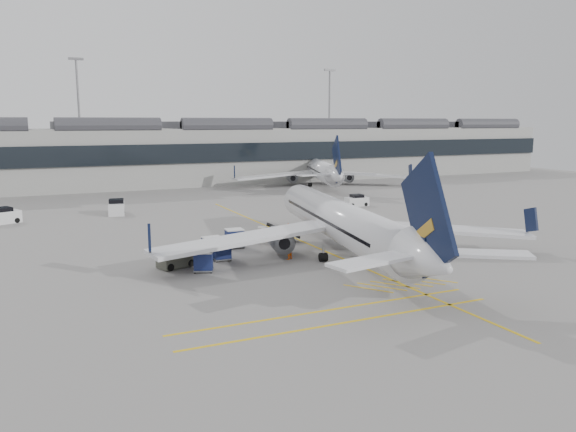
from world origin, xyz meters
name	(u,v)px	position (x,y,z in m)	size (l,w,h in m)	color
ground	(247,276)	(0.00, 0.00, 0.00)	(220.00, 220.00, 0.00)	gray
terminal	(115,154)	(0.00, 71.93, 6.14)	(200.00, 20.45, 12.40)	#9E9E99
light_masts	(96,112)	(-1.67, 86.00, 14.49)	(113.00, 0.60, 25.45)	slate
apron_markings	(303,242)	(10.00, 10.00, 0.01)	(0.25, 60.00, 0.01)	gold
airliner_main	(343,223)	(10.68, 3.02, 3.07)	(35.32, 38.93, 10.44)	silver
airliner_far	(321,170)	(36.48, 55.64, 2.98)	(33.14, 36.77, 10.13)	silver
belt_loader	(272,236)	(7.08, 11.30, 0.57)	(4.88, 3.19, 1.95)	beige
baggage_cart_a	(222,251)	(-0.18, 5.88, 0.88)	(1.60, 1.33, 1.65)	gray
baggage_cart_b	(203,261)	(-2.78, 2.83, 0.93)	(2.03, 1.86, 1.73)	gray
baggage_cart_c	(234,238)	(2.57, 10.27, 1.01)	(1.89, 1.60, 1.89)	gray
baggage_cart_d	(213,247)	(-0.58, 7.34, 1.02)	(1.93, 1.64, 1.91)	gray
ramp_agent_a	(274,237)	(6.51, 9.63, 0.83)	(0.61, 0.40, 1.66)	#DB560B
ramp_agent_b	(288,249)	(5.38, 3.76, 0.91)	(0.88, 0.69, 1.82)	orange
pushback_tug	(175,259)	(-4.54, 5.26, 0.71)	(3.27, 2.57, 1.60)	#4B4C40
safety_cone_nose	(288,225)	(12.04, 18.13, 0.26)	(0.38, 0.38, 0.53)	#F24C0A
safety_cone_engine	(388,241)	(17.50, 5.50, 0.23)	(0.33, 0.33, 0.46)	#F24C0A
service_van_left	(3,216)	(-18.71, 34.94, 0.89)	(4.34, 3.37, 2.00)	silver
service_van_mid	(117,208)	(-5.03, 36.22, 0.93)	(2.64, 4.30, 2.07)	silver
service_van_right	(357,201)	(28.40, 29.23, 0.77)	(3.42, 1.83, 1.71)	silver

